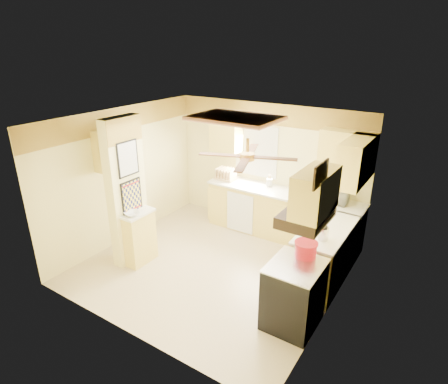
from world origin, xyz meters
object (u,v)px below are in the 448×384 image
Objects in this scene: bowl at (132,214)px; kettle at (324,233)px; stove at (294,294)px; dutch_oven at (306,249)px; microwave at (334,195)px.

bowl is 3.01m from kettle.
bowl is at bearing -162.44° from kettle.
stove is at bearing 2.73° from bowl.
kettle reaches higher than bowl.
dutch_oven is at bearing 8.03° from bowl.
kettle is (0.06, 0.51, 0.02)m from dutch_oven.
kettle is at bearing 83.13° from dutch_oven.
dutch_oven is (0.25, -1.93, -0.06)m from microwave.
microwave is 1.59× the size of dutch_oven.
dutch_oven is at bearing 86.46° from stove.
microwave is 2.05× the size of bowl.
bowl is at bearing 42.69° from microwave.
stove is 0.97m from kettle.
kettle is at bearing 84.26° from stove.
microwave is at bearing 42.17° from bowl.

